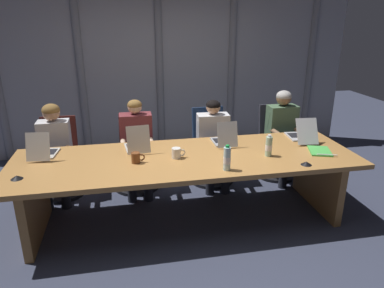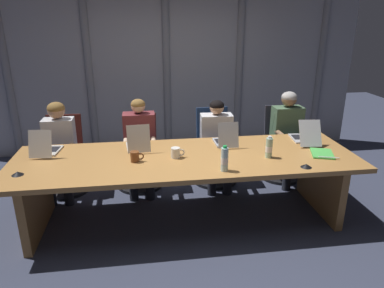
{
  "view_description": "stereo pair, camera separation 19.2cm",
  "coord_description": "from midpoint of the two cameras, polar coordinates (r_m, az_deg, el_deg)",
  "views": [
    {
      "loc": [
        -0.61,
        -3.42,
        2.14
      ],
      "look_at": [
        0.08,
        0.1,
        0.85
      ],
      "focal_mm": 33.16,
      "sensor_mm": 36.0,
      "label": 1
    },
    {
      "loc": [
        -0.42,
        -3.45,
        2.14
      ],
      "look_at": [
        0.08,
        0.1,
        0.85
      ],
      "focal_mm": 33.16,
      "sensor_mm": 36.0,
      "label": 2
    }
  ],
  "objects": [
    {
      "name": "office_chair_center",
      "position": [
        4.85,
        1.9,
        -1.6
      ],
      "size": [
        0.6,
        0.6,
        0.98
      ],
      "rotation": [
        0.0,
        0.0,
        -1.53
      ],
      "color": "navy",
      "rests_on": "ground_plane"
    },
    {
      "name": "curtain_backdrop",
      "position": [
        5.8,
        -6.01,
        11.69
      ],
      "size": [
        6.23,
        0.17,
        2.66
      ],
      "color": "#9999A0",
      "rests_on": "ground_plane"
    },
    {
      "name": "office_chair_right_mid",
      "position": [
        5.14,
        12.35,
        -0.83
      ],
      "size": [
        0.6,
        0.6,
        0.98
      ],
      "rotation": [
        0.0,
        0.0,
        -1.6
      ],
      "color": "#2D2D38",
      "rests_on": "ground_plane"
    },
    {
      "name": "conference_mic_left_side",
      "position": [
        3.68,
        16.51,
        -2.99
      ],
      "size": [
        0.11,
        0.11,
        0.03
      ],
      "primitive_type": "cone",
      "color": "black",
      "rests_on": "conference_table"
    },
    {
      "name": "laptop_right_mid",
      "position": [
        4.42,
        15.92,
        1.42
      ],
      "size": [
        0.29,
        0.51,
        0.29
      ],
      "rotation": [
        0.0,
        0.0,
        1.47
      ],
      "color": "#BCBCC1",
      "rests_on": "conference_table"
    },
    {
      "name": "laptop_left_mid",
      "position": [
        3.96,
        -10.2,
        -0.18
      ],
      "size": [
        0.28,
        0.41,
        0.31
      ],
      "rotation": [
        0.0,
        0.0,
        1.67
      ],
      "color": "beige",
      "rests_on": "conference_table"
    },
    {
      "name": "ground_plane",
      "position": [
        4.08,
        -2.22,
        -11.82
      ],
      "size": [
        12.46,
        12.46,
        0.0
      ],
      "primitive_type": "plane",
      "color": "#383D51"
    },
    {
      "name": "conference_table",
      "position": [
        3.8,
        -2.34,
        -4.15
      ],
      "size": [
        3.62,
        1.15,
        0.75
      ],
      "color": "#B77F42",
      "rests_on": "ground_plane"
    },
    {
      "name": "person_center",
      "position": [
        4.61,
        2.36,
        0.92
      ],
      "size": [
        0.44,
        0.56,
        1.14
      ],
      "rotation": [
        0.0,
        0.0,
        -1.62
      ],
      "color": "silver",
      "rests_on": "ground_plane"
    },
    {
      "name": "conference_mic_middle",
      "position": [
        3.65,
        -27.74,
        -4.78
      ],
      "size": [
        0.11,
        0.11,
        0.03
      ],
      "primitive_type": "cone",
      "color": "black",
      "rests_on": "conference_table"
    },
    {
      "name": "office_chair_left_mid",
      "position": [
        4.74,
        -10.13,
        -2.6
      ],
      "size": [
        0.6,
        0.6,
        0.94
      ],
      "rotation": [
        0.0,
        0.0,
        -1.7
      ],
      "color": "#511E19",
      "rests_on": "ground_plane"
    },
    {
      "name": "office_chair_left_end",
      "position": [
        4.83,
        -21.48,
        -3.23
      ],
      "size": [
        0.6,
        0.6,
        0.96
      ],
      "rotation": [
        0.0,
        0.0,
        -1.59
      ],
      "color": "#511E19",
      "rests_on": "ground_plane"
    },
    {
      "name": "spiral_notepad",
      "position": [
        4.08,
        18.64,
        -1.1
      ],
      "size": [
        0.3,
        0.36,
        0.03
      ],
      "rotation": [
        0.0,
        0.0,
        -0.33
      ],
      "color": "#4CB74C",
      "rests_on": "conference_table"
    },
    {
      "name": "person_right_mid",
      "position": [
        4.91,
        13.46,
        2.18
      ],
      "size": [
        0.4,
        0.55,
        1.22
      ],
      "rotation": [
        0.0,
        0.0,
        -1.56
      ],
      "color": "#4C6B4C",
      "rests_on": "ground_plane"
    },
    {
      "name": "water_bottle_primary",
      "position": [
        3.39,
        4.04,
        -2.4
      ],
      "size": [
        0.07,
        0.07,
        0.25
      ],
      "color": "silver",
      "rests_on": "conference_table"
    },
    {
      "name": "coffee_mug_far",
      "position": [
        3.7,
        -3.97,
        -1.47
      ],
      "size": [
        0.14,
        0.1,
        0.11
      ],
      "color": "white",
      "rests_on": "conference_table"
    },
    {
      "name": "laptop_left_end",
      "position": [
        4.08,
        -24.05,
        -1.1
      ],
      "size": [
        0.28,
        0.42,
        0.3
      ],
      "rotation": [
        0.0,
        0.0,
        1.46
      ],
      "color": "beige",
      "rests_on": "conference_table"
    },
    {
      "name": "water_bottle_secondary",
      "position": [
        3.79,
        10.83,
        -0.4
      ],
      "size": [
        0.07,
        0.07,
        0.23
      ],
      "color": "#ADD1B2",
      "rests_on": "conference_table"
    },
    {
      "name": "laptop_center",
      "position": [
        4.1,
        3.84,
        0.74
      ],
      "size": [
        0.23,
        0.38,
        0.3
      ],
      "rotation": [
        0.0,
        0.0,
        1.58
      ],
      "color": "#A8ADB7",
      "rests_on": "conference_table"
    },
    {
      "name": "person_left_mid",
      "position": [
        4.49,
        -10.08,
        0.36
      ],
      "size": [
        0.41,
        0.55,
        1.18
      ],
      "rotation": [
        0.0,
        0.0,
        -1.57
      ],
      "color": "brown",
      "rests_on": "ground_plane"
    },
    {
      "name": "person_left_end",
      "position": [
        4.58,
        -22.39,
        -0.34
      ],
      "size": [
        0.38,
        0.55,
        1.18
      ],
      "rotation": [
        0.0,
        0.0,
        -1.56
      ],
      "color": "silver",
      "rests_on": "ground_plane"
    },
    {
      "name": "coffee_mug_near",
      "position": [
        3.63,
        -10.47,
        -2.2
      ],
      "size": [
        0.14,
        0.09,
        0.11
      ],
      "color": "brown",
      "rests_on": "conference_table"
    }
  ]
}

